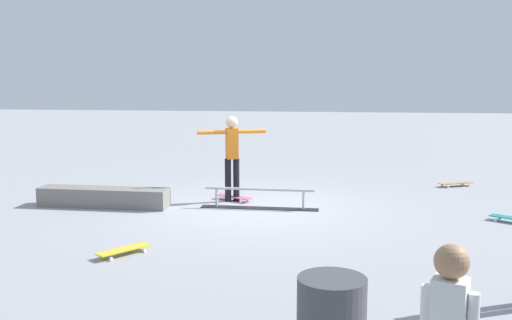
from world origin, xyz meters
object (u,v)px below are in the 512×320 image
loose_skateboard_natural (456,183)px  loose_skateboard_yellow (124,250)px  grind_rail (259,200)px  skate_ledge (104,197)px  skateboard_main (234,197)px  skater_main (232,152)px

loose_skateboard_natural → loose_skateboard_yellow: same height
grind_rail → skate_ledge: (2.99, 0.23, 0.01)m
skateboard_main → skater_main: bearing=-78.1°
loose_skateboard_natural → loose_skateboard_yellow: (5.67, 5.93, 0.00)m
skater_main → loose_skateboard_yellow: 3.94m
skater_main → grind_rail: bearing=114.5°
skater_main → loose_skateboard_natural: skater_main is taller
skater_main → loose_skateboard_yellow: size_ratio=2.24×
grind_rail → skateboard_main: (0.61, -0.63, -0.10)m
skateboard_main → loose_skateboard_yellow: 3.89m
grind_rail → loose_skateboard_natural: 4.99m
grind_rail → skateboard_main: grind_rail is taller
skate_ledge → loose_skateboard_natural: bearing=-157.1°
skate_ledge → loose_skateboard_yellow: (-1.46, 2.91, -0.11)m
skate_ledge → loose_skateboard_natural: size_ratio=3.11×
grind_rail → skater_main: 1.18m
skate_ledge → skateboard_main: 2.54m
skate_ledge → skater_main: skater_main is taller
skate_ledge → skateboard_main: bearing=-160.1°
grind_rail → loose_skateboard_natural: (-4.14, -2.79, -0.10)m
skateboard_main → loose_skateboard_yellow: size_ratio=1.06×
skate_ledge → grind_rail: bearing=-175.7°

